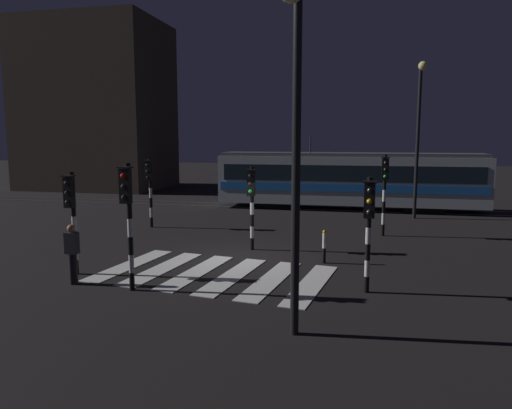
# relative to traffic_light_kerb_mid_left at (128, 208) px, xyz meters

# --- Properties ---
(ground_plane) EXTENTS (120.00, 120.00, 0.00)m
(ground_plane) POSITION_rel_traffic_light_kerb_mid_left_xyz_m (1.71, 4.20, -2.28)
(ground_plane) COLOR black
(rail_near) EXTENTS (80.00, 0.12, 0.03)m
(rail_near) POSITION_rel_traffic_light_kerb_mid_left_xyz_m (1.71, 15.86, -2.27)
(rail_near) COLOR #59595E
(rail_near) RESTS_ON ground
(rail_far) EXTENTS (80.00, 0.12, 0.03)m
(rail_far) POSITION_rel_traffic_light_kerb_mid_left_xyz_m (1.71, 17.29, -2.27)
(rail_far) COLOR #59595E
(rail_far) RESTS_ON ground
(crosswalk_zebra) EXTENTS (7.23, 4.99, 0.02)m
(crosswalk_zebra) POSITION_rel_traffic_light_kerb_mid_left_xyz_m (1.71, 2.05, -2.27)
(crosswalk_zebra) COLOR silver
(crosswalk_zebra) RESTS_ON ground
(traffic_light_kerb_mid_left) EXTENTS (0.36, 0.42, 3.46)m
(traffic_light_kerb_mid_left) POSITION_rel_traffic_light_kerb_mid_left_xyz_m (0.00, 0.00, 0.00)
(traffic_light_kerb_mid_left) COLOR black
(traffic_light_kerb_mid_left) RESTS_ON ground
(traffic_light_corner_near_left) EXTENTS (0.36, 0.42, 3.11)m
(traffic_light_corner_near_left) POSITION_rel_traffic_light_kerb_mid_left_xyz_m (-2.39, 1.08, -0.23)
(traffic_light_corner_near_left) COLOR black
(traffic_light_corner_near_left) RESTS_ON ground
(traffic_light_corner_far_left) EXTENTS (0.36, 0.42, 3.20)m
(traffic_light_corner_far_left) POSITION_rel_traffic_light_kerb_mid_left_xyz_m (-3.46, 8.77, -0.17)
(traffic_light_corner_far_left) COLOR black
(traffic_light_corner_far_left) RESTS_ON ground
(traffic_light_median_centre) EXTENTS (0.36, 0.42, 3.08)m
(traffic_light_median_centre) POSITION_rel_traffic_light_kerb_mid_left_xyz_m (2.10, 5.37, -0.25)
(traffic_light_median_centre) COLOR black
(traffic_light_median_centre) RESTS_ON ground
(traffic_light_corner_near_right) EXTENTS (0.36, 0.42, 3.10)m
(traffic_light_corner_near_right) POSITION_rel_traffic_light_kerb_mid_left_xyz_m (6.21, 1.19, -0.24)
(traffic_light_corner_near_right) COLOR black
(traffic_light_corner_near_right) RESTS_ON ground
(traffic_light_corner_far_right) EXTENTS (0.36, 0.42, 3.42)m
(traffic_light_corner_far_right) POSITION_rel_traffic_light_kerb_mid_left_xyz_m (6.92, 9.04, -0.03)
(traffic_light_corner_far_right) COLOR black
(traffic_light_corner_far_right) RESTS_ON ground
(street_lamp_trackside_right) EXTENTS (0.44, 1.21, 7.71)m
(street_lamp_trackside_right) POSITION_rel_traffic_light_kerb_mid_left_xyz_m (8.67, 13.89, 2.56)
(street_lamp_trackside_right) COLOR black
(street_lamp_trackside_right) RESTS_ON ground
(street_lamp_near_kerb) EXTENTS (0.44, 1.21, 6.88)m
(street_lamp_near_kerb) POSITION_rel_traffic_light_kerb_mid_left_xyz_m (4.71, -2.13, 2.11)
(street_lamp_near_kerb) COLOR black
(street_lamp_near_kerb) RESTS_ON ground
(tram) EXTENTS (15.09, 2.58, 4.15)m
(tram) POSITION_rel_traffic_light_kerb_mid_left_xyz_m (5.25, 16.57, -0.53)
(tram) COLOR #B2BCC1
(tram) RESTS_ON ground
(pedestrian_waiting_at_kerb) EXTENTS (0.36, 0.24, 1.71)m
(pedestrian_waiting_at_kerb) POSITION_rel_traffic_light_kerb_mid_left_xyz_m (-1.89, 0.26, -1.40)
(pedestrian_waiting_at_kerb) COLOR black
(pedestrian_waiting_at_kerb) RESTS_ON ground
(bollard_island_edge) EXTENTS (0.12, 0.12, 1.11)m
(bollard_island_edge) POSITION_rel_traffic_light_kerb_mid_left_xyz_m (4.85, 4.10, -1.72)
(bollard_island_edge) COLOR black
(bollard_island_edge) RESTS_ON ground
(building_backdrop) EXTENTS (10.79, 8.00, 13.23)m
(building_backdrop) POSITION_rel_traffic_light_kerb_mid_left_xyz_m (-15.24, 24.59, 4.34)
(building_backdrop) COLOR #42382D
(building_backdrop) RESTS_ON ground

